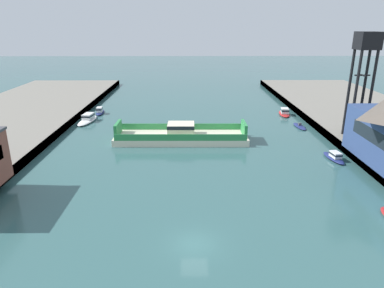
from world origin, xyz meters
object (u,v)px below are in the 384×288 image
(moored_boat_mid_left, at_px, (88,119))
(moored_boat_far_right, at_px, (100,111))
(chain_ferry, at_px, (181,135))
(moored_boat_near_left, at_px, (300,126))
(crane_tower, at_px, (365,57))
(moored_boat_upstream_a, at_px, (284,112))
(moored_boat_mid_right, at_px, (334,157))

(moored_boat_mid_left, bearing_deg, moored_boat_far_right, 83.07)
(chain_ferry, distance_m, moored_boat_far_right, 27.06)
(moored_boat_near_left, distance_m, moored_boat_far_right, 43.15)
(chain_ferry, height_order, crane_tower, crane_tower)
(moored_boat_far_right, xyz_separation_m, moored_boat_upstream_a, (41.15, -1.62, 0.02))
(moored_boat_mid_right, height_order, crane_tower, crane_tower)
(chain_ferry, xyz_separation_m, moored_boat_far_right, (-18.65, 19.60, -0.42))
(moored_boat_far_right, bearing_deg, moored_boat_near_left, -15.31)
(moored_boat_far_right, bearing_deg, moored_boat_mid_right, -34.66)
(moored_boat_mid_right, bearing_deg, moored_boat_upstream_a, 90.69)
(moored_boat_mid_right, distance_m, moored_boat_far_right, 50.43)
(moored_boat_far_right, bearing_deg, moored_boat_mid_left, -96.93)
(moored_boat_mid_left, bearing_deg, crane_tower, -16.63)
(moored_boat_mid_right, height_order, moored_boat_upstream_a, moored_boat_upstream_a)
(moored_boat_mid_left, relative_size, moored_boat_far_right, 1.48)
(moored_boat_near_left, bearing_deg, crane_tower, -59.56)
(moored_boat_far_right, relative_size, crane_tower, 0.34)
(moored_boat_near_left, relative_size, moored_boat_far_right, 0.93)
(chain_ferry, xyz_separation_m, moored_boat_mid_left, (-19.48, 12.74, -0.39))
(moored_boat_mid_left, xyz_separation_m, moored_boat_mid_right, (42.31, -21.82, -0.11))
(moored_boat_mid_left, relative_size, moored_boat_mid_right, 1.57)
(moored_boat_near_left, height_order, crane_tower, crane_tower)
(chain_ferry, distance_m, moored_boat_near_left, 24.41)
(crane_tower, bearing_deg, moored_boat_far_right, 155.83)
(crane_tower, bearing_deg, chain_ferry, 176.67)
(moored_boat_mid_left, height_order, moored_boat_mid_right, moored_boat_mid_left)
(moored_boat_mid_right, relative_size, moored_boat_far_right, 0.94)
(moored_boat_mid_left, height_order, crane_tower, crane_tower)
(moored_boat_mid_left, relative_size, crane_tower, 0.51)
(moored_boat_mid_left, height_order, moored_boat_upstream_a, moored_boat_mid_left)
(moored_boat_near_left, xyz_separation_m, moored_boat_mid_right, (-0.14, -17.29, 0.29))
(moored_boat_near_left, bearing_deg, chain_ferry, -160.33)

